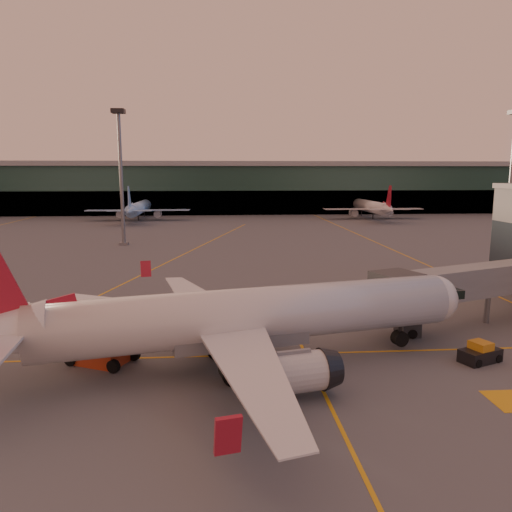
{
  "coord_description": "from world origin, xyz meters",
  "views": [
    {
      "loc": [
        -1.59,
        -31.59,
        13.92
      ],
      "look_at": [
        2.39,
        21.38,
        5.0
      ],
      "focal_mm": 35.0,
      "sensor_mm": 36.0,
      "label": 1
    }
  ],
  "objects": [
    {
      "name": "ground",
      "position": [
        0.0,
        0.0,
        0.0
      ],
      "size": [
        600.0,
        600.0,
        0.0
      ],
      "primitive_type": "plane",
      "color": "#4C4F54",
      "rests_on": "ground"
    },
    {
      "name": "taxi_markings",
      "position": [
        -7.32,
        44.49,
        0.01
      ],
      "size": [
        100.12,
        173.0,
        0.01
      ],
      "color": "gold",
      "rests_on": "ground"
    },
    {
      "name": "terminal",
      "position": [
        0.0,
        141.79,
        8.76
      ],
      "size": [
        400.0,
        20.0,
        17.6
      ],
      "color": "#19382D",
      "rests_on": "ground"
    },
    {
      "name": "mast_west_near",
      "position": [
        -20.0,
        66.0,
        14.86
      ],
      "size": [
        2.4,
        2.4,
        25.6
      ],
      "color": "slate",
      "rests_on": "ground"
    },
    {
      "name": "mast_east_near",
      "position": [
        55.0,
        62.0,
        14.86
      ],
      "size": [
        2.4,
        2.4,
        25.6
      ],
      "color": "slate",
      "rests_on": "ground"
    },
    {
      "name": "distant_aircraft_row",
      "position": [
        -21.0,
        118.0,
        0.0
      ],
      "size": [
        290.0,
        34.0,
        13.0
      ],
      "color": "#92C0F4",
      "rests_on": "ground"
    },
    {
      "name": "main_airplane",
      "position": [
        -0.43,
        2.47,
        3.68
      ],
      "size": [
        37.13,
        33.79,
        11.32
      ],
      "rotation": [
        0.0,
        0.0,
        0.23
      ],
      "color": "silver",
      "rests_on": "ground"
    },
    {
      "name": "jet_bridge",
      "position": [
        24.62,
        12.34,
        3.91
      ],
      "size": [
        25.23,
        12.3,
        5.68
      ],
      "color": "slate",
      "rests_on": "ground"
    },
    {
      "name": "catering_truck",
      "position": [
        -10.49,
        4.32,
        2.66
      ],
      "size": [
        6.58,
        4.91,
        4.69
      ],
      "rotation": [
        0.0,
        0.0,
        -0.44
      ],
      "color": "#B53519",
      "rests_on": "ground"
    },
    {
      "name": "pushback_tug",
      "position": [
        17.68,
        2.33,
        0.63
      ],
      "size": [
        3.42,
        2.65,
        1.56
      ],
      "rotation": [
        0.0,
        0.0,
        0.39
      ],
      "color": "black",
      "rests_on": "ground"
    },
    {
      "name": "cone_wing_left",
      "position": [
        -1.39,
        21.5,
        0.3
      ],
      "size": [
        0.49,
        0.49,
        0.62
      ],
      "color": "orange",
      "rests_on": "ground"
    }
  ]
}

